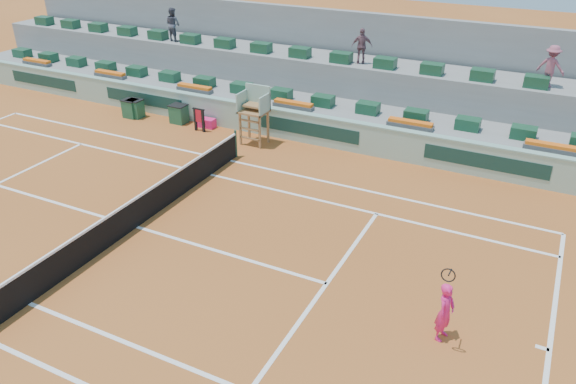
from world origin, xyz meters
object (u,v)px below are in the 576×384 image
at_px(drink_cooler_a, 179,114).
at_px(umpire_chair, 255,107).
at_px(player_bag, 205,123).
at_px(tennis_player, 445,312).

bearing_deg(drink_cooler_a, umpire_chair, -6.24).
height_order(umpire_chair, drink_cooler_a, umpire_chair).
height_order(player_bag, tennis_player, tennis_player).
distance_m(player_bag, drink_cooler_a, 1.37).
xyz_separation_m(player_bag, umpire_chair, (2.87, -0.55, 1.34)).
relative_size(umpire_chair, drink_cooler_a, 2.86).
xyz_separation_m(umpire_chair, drink_cooler_a, (-4.22, 0.46, -1.12)).
height_order(drink_cooler_a, tennis_player, tennis_player).
distance_m(drink_cooler_a, tennis_player, 16.29).
bearing_deg(tennis_player, umpire_chair, 139.56).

